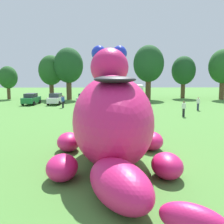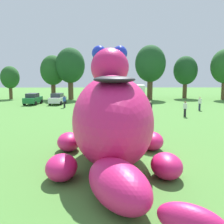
# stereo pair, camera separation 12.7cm
# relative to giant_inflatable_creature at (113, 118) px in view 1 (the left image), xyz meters

# --- Properties ---
(ground_plane) EXTENTS (160.00, 160.00, 0.00)m
(ground_plane) POSITION_rel_giant_inflatable_creature_xyz_m (1.37, 0.51, -2.32)
(ground_plane) COLOR #4C8438
(giant_inflatable_creature) EXTENTS (6.52, 12.24, 6.36)m
(giant_inflatable_creature) POSITION_rel_giant_inflatable_creature_xyz_m (0.00, 0.00, 0.00)
(giant_inflatable_creature) COLOR #E01E6B
(giant_inflatable_creature) RESTS_ON ground
(car_green) EXTENTS (2.21, 4.23, 1.72)m
(car_green) POSITION_rel_giant_inflatable_creature_xyz_m (-11.79, 26.89, -1.47)
(car_green) COLOR #1E7238
(car_green) RESTS_ON ground
(car_white) EXTENTS (2.24, 4.25, 1.72)m
(car_white) POSITION_rel_giant_inflatable_creature_xyz_m (-8.07, 27.08, -1.47)
(car_white) COLOR white
(car_white) RESTS_ON ground
(car_silver) EXTENTS (2.54, 4.36, 1.72)m
(car_silver) POSITION_rel_giant_inflatable_creature_xyz_m (-3.57, 26.94, -1.47)
(car_silver) COLOR #B7BABF
(car_silver) RESTS_ON ground
(box_truck) EXTENTS (2.75, 6.53, 2.95)m
(box_truck) POSITION_rel_giant_inflatable_creature_xyz_m (4.33, 28.71, -0.72)
(box_truck) COLOR #333842
(box_truck) RESTS_ON ground
(tree_left) EXTENTS (3.44, 3.44, 6.10)m
(tree_left) POSITION_rel_giant_inflatable_creature_xyz_m (-18.49, 36.05, 1.67)
(tree_left) COLOR brown
(tree_left) RESTS_ON ground
(tree_mid_left) EXTENTS (4.54, 4.54, 8.06)m
(tree_mid_left) POSITION_rel_giant_inflatable_creature_xyz_m (-10.51, 35.94, 2.95)
(tree_mid_left) COLOR brown
(tree_mid_left) RESTS_ON ground
(tree_centre_left) EXTENTS (5.27, 5.27, 9.35)m
(tree_centre_left) POSITION_rel_giant_inflatable_creature_xyz_m (-7.15, 35.02, 3.79)
(tree_centre_left) COLOR brown
(tree_centre_left) RESTS_ON ground
(tree_centre) EXTENTS (3.48, 3.48, 6.18)m
(tree_centre) POSITION_rel_giant_inflatable_creature_xyz_m (1.19, 34.63, 1.72)
(tree_centre) COLOR brown
(tree_centre) RESTS_ON ground
(tree_centre_right) EXTENTS (5.55, 5.55, 9.85)m
(tree_centre_right) POSITION_rel_giant_inflatable_creature_xyz_m (7.38, 35.18, 4.12)
(tree_centre_right) COLOR brown
(tree_centre_right) RESTS_ON ground
(tree_mid_right) EXTENTS (4.54, 4.54, 8.07)m
(tree_mid_right) POSITION_rel_giant_inflatable_creature_xyz_m (14.55, 37.62, 2.95)
(tree_mid_right) COLOR brown
(tree_mid_right) RESTS_ON ground
(tree_right) EXTENTS (5.14, 5.14, 9.12)m
(tree_right) POSITION_rel_giant_inflatable_creature_xyz_m (20.87, 34.62, 3.64)
(tree_right) COLOR brown
(tree_right) RESTS_ON ground
(spectator_near_inflatable) EXTENTS (0.38, 0.26, 1.71)m
(spectator_near_inflatable) POSITION_rel_giant_inflatable_creature_xyz_m (4.33, 15.10, -1.47)
(spectator_near_inflatable) COLOR black
(spectator_near_inflatable) RESTS_ON ground
(spectator_mid_field) EXTENTS (0.38, 0.26, 1.71)m
(spectator_mid_field) POSITION_rel_giant_inflatable_creature_xyz_m (8.07, 14.89, -1.47)
(spectator_mid_field) COLOR black
(spectator_mid_field) RESTS_ON ground
(spectator_by_cars) EXTENTS (0.38, 0.26, 1.71)m
(spectator_by_cars) POSITION_rel_giant_inflatable_creature_xyz_m (2.01, 5.82, -1.47)
(spectator_by_cars) COLOR black
(spectator_by_cars) RESTS_ON ground
(spectator_wandering) EXTENTS (0.38, 0.26, 1.71)m
(spectator_wandering) POSITION_rel_giant_inflatable_creature_xyz_m (11.40, 19.91, -1.47)
(spectator_wandering) COLOR #2D334C
(spectator_wandering) RESTS_ON ground
(spectator_far_side) EXTENTS (0.38, 0.26, 1.71)m
(spectator_far_side) POSITION_rel_giant_inflatable_creature_xyz_m (-6.32, 22.90, -1.47)
(spectator_far_side) COLOR black
(spectator_far_side) RESTS_ON ground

